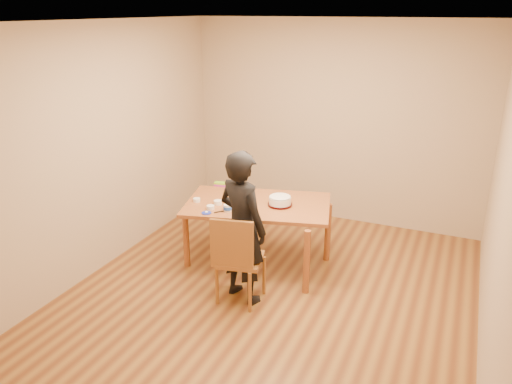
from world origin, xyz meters
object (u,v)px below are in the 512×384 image
at_px(dining_chair, 241,259).
at_px(cake_plate, 280,205).
at_px(dining_table, 258,205).
at_px(cake, 280,200).
at_px(person, 242,227).

relative_size(dining_chair, cake_plate, 1.56).
relative_size(dining_table, cake_plate, 5.92).
distance_m(dining_table, dining_chair, 0.84).
distance_m(dining_table, cake_plate, 0.26).
relative_size(cake, person, 0.15).
xyz_separation_m(dining_chair, cake_plate, (0.10, 0.81, 0.31)).
bearing_deg(person, dining_table, -58.37).
bearing_deg(cake, dining_chair, -97.18).
relative_size(cake_plate, cake, 1.11).
bearing_deg(dining_chair, cake, 70.66).
bearing_deg(cake, dining_table, -172.19).
bearing_deg(cake_plate, cake, 0.00).
bearing_deg(dining_chair, cake_plate, 70.66).
distance_m(dining_chair, person, 0.34).
xyz_separation_m(dining_chair, person, (0.00, 0.05, 0.33)).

